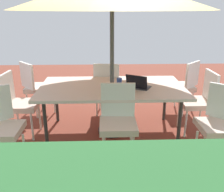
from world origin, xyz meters
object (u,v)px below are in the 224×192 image
at_px(chair_southwest, 184,84).
at_px(chair_east, 18,101).
at_px(chair_west, 200,99).
at_px(cup, 119,82).
at_px(dining_table, 112,89).
at_px(laptop, 138,85).
at_px(chair_south, 107,86).
at_px(chair_southeast, 36,85).
at_px(chair_northwest, 220,121).
at_px(chair_north, 118,119).

relative_size(chair_southwest, chair_east, 1.00).
relative_size(chair_west, cup, 9.04).
relative_size(dining_table, chair_west, 2.21).
bearing_deg(laptop, chair_east, 26.79).
bearing_deg(chair_west, chair_south, -118.43).
relative_size(chair_southeast, chair_northwest, 1.00).
xyz_separation_m(chair_south, chair_southeast, (1.29, -0.08, 0.00)).
distance_m(chair_southeast, chair_north, 2.05).
bearing_deg(chair_east, laptop, -87.74).
xyz_separation_m(chair_east, chair_north, (-1.46, 0.67, 0.00)).
height_order(chair_south, chair_north, same).
bearing_deg(chair_south, dining_table, 102.72).
relative_size(chair_east, chair_southeast, 1.00).
bearing_deg(chair_north, chair_southwest, 50.91).
bearing_deg(chair_north, laptop, 63.97).
relative_size(chair_west, laptop, 2.46).
bearing_deg(chair_north, chair_northwest, -2.45).
bearing_deg(chair_southeast, chair_northwest, -162.48).
xyz_separation_m(chair_south, chair_west, (-1.40, 0.74, 0.00)).
relative_size(chair_east, chair_northwest, 1.00).
relative_size(chair_south, chair_west, 1.00).
height_order(chair_east, chair_southeast, same).
height_order(dining_table, cup, cup).
bearing_deg(chair_south, chair_east, 36.69).
distance_m(chair_southeast, laptop, 1.96).
distance_m(chair_southwest, chair_east, 2.87).
height_order(dining_table, chair_north, chair_north).
distance_m(dining_table, chair_north, 0.73).
bearing_deg(chair_east, cup, -81.53).
relative_size(dining_table, cup, 19.97).
height_order(chair_southwest, chair_west, same).
distance_m(chair_east, chair_west, 2.76).
bearing_deg(dining_table, chair_north, 94.14).
relative_size(chair_northwest, cup, 9.04).
distance_m(chair_north, laptop, 0.74).
bearing_deg(dining_table, chair_southwest, -150.49).
xyz_separation_m(chair_southwest, chair_west, (-0.00, 0.79, 0.00)).
distance_m(dining_table, chair_west, 1.36).
relative_size(chair_southwest, chair_northwest, 1.00).
height_order(chair_west, chair_southeast, same).
height_order(laptop, cup, laptop).
distance_m(chair_south, chair_southwest, 1.40).
bearing_deg(cup, chair_east, 4.12).
bearing_deg(chair_west, chair_east, -90.65).
distance_m(dining_table, chair_east, 1.42).
relative_size(chair_north, laptop, 2.46).
bearing_deg(chair_southwest, chair_east, -28.94).
bearing_deg(chair_west, chair_north, -63.07).
height_order(chair_west, cup, chair_west).
height_order(chair_east, chair_north, same).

